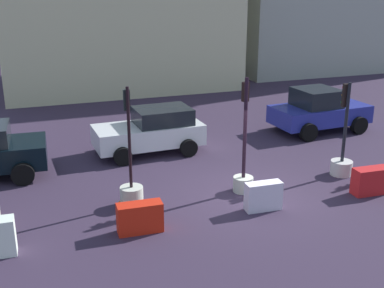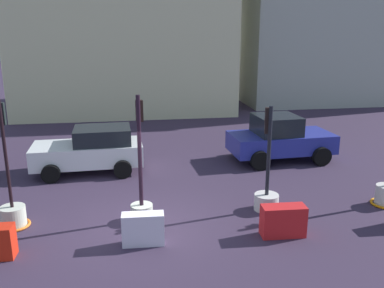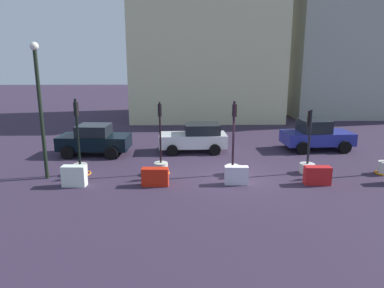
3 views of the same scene
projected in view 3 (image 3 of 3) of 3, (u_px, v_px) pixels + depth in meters
name	position (u px, v px, depth m)	size (l,w,h in m)	color
ground_plane	(234.00, 176.00, 16.37)	(120.00, 120.00, 0.00)	#32263A
traffic_light_0	(80.00, 163.00, 16.47)	(0.96, 0.96, 3.54)	#ACA79E
traffic_light_1	(161.00, 164.00, 16.56)	(0.83, 0.83, 3.38)	beige
traffic_light_2	(233.00, 159.00, 16.43)	(0.60, 0.60, 3.43)	beige
traffic_light_3	(307.00, 161.00, 16.68)	(0.69, 0.69, 3.02)	beige
construction_barrier_0	(74.00, 176.00, 14.99)	(1.00, 0.48, 0.89)	white
construction_barrier_1	(155.00, 177.00, 15.06)	(1.15, 0.48, 0.77)	red
construction_barrier_2	(236.00, 175.00, 15.22)	(1.02, 0.41, 0.80)	silver
construction_barrier_3	(317.00, 175.00, 15.21)	(1.12, 0.50, 0.79)	red
car_blue_estate	(316.00, 135.00, 20.97)	(4.08, 2.45, 1.80)	navy
car_white_van	(195.00, 138.00, 20.56)	(3.92, 2.21, 1.62)	silver
car_black_sedan	(94.00, 140.00, 19.88)	(3.98, 2.41, 1.70)	black
building_main_facade	(205.00, 44.00, 32.01)	(13.31, 9.83, 13.13)	beige
building_corner_block	(379.00, 30.00, 32.08)	(16.03, 6.42, 15.62)	#A3A899
street_lamp_post	(40.00, 101.00, 15.26)	(0.36, 0.36, 5.95)	black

